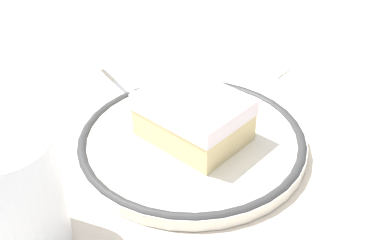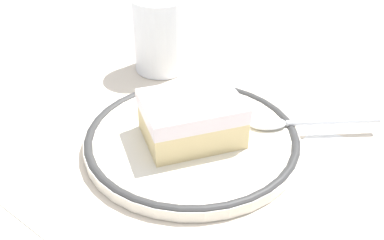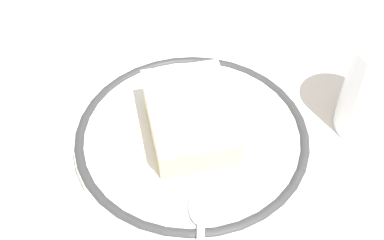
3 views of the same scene
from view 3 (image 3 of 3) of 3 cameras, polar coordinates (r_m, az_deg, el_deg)
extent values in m
plane|color=#B7B2A8|center=(0.51, 1.95, -1.71)|extent=(2.40, 2.40, 0.00)
cube|color=beige|center=(0.51, 1.95, -1.65)|extent=(0.49, 0.37, 0.00)
cylinder|color=silver|center=(0.49, 0.00, -2.01)|extent=(0.22, 0.22, 0.01)
torus|color=#333333|center=(0.49, 0.00, -1.77)|extent=(0.22, 0.22, 0.01)
cube|color=beige|center=(0.48, -0.19, -0.38)|extent=(0.11, 0.12, 0.03)
cube|color=white|center=(0.46, -0.20, 1.51)|extent=(0.12, 0.12, 0.02)
ellipsoid|color=silver|center=(0.44, 1.08, -9.38)|extent=(0.04, 0.04, 0.01)
cylinder|color=white|center=(0.51, 20.19, 3.14)|extent=(0.07, 0.07, 0.10)
cylinder|color=brown|center=(0.53, 19.33, 0.76)|extent=(0.06, 0.06, 0.04)
camera|label=1|loc=(0.66, 24.32, 36.61)|focal=44.28mm
camera|label=2|loc=(0.55, -54.00, 23.53)|focal=45.87mm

